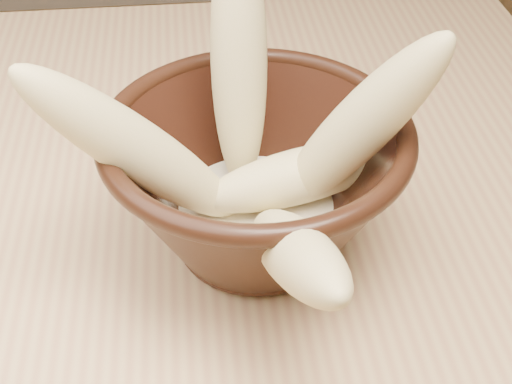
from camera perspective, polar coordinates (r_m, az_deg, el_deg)
The scene contains 7 objects.
bowl at distance 0.53m, azimuth -0.00°, elevation 0.87°, with size 0.23×0.23×0.12m.
milk_puddle at distance 0.55m, azimuth 0.00°, elevation -1.58°, with size 0.13×0.13×0.02m, color beige.
banana_upright at distance 0.53m, azimuth -1.37°, elevation 10.38°, with size 0.04×0.04×0.20m, color #CBBE78.
banana_left at distance 0.48m, azimuth -9.56°, elevation 3.39°, with size 0.04×0.04×0.20m, color #CBBE78.
banana_right at distance 0.49m, azimuth 8.14°, elevation 5.02°, with size 0.04×0.04×0.19m, color #CBBE78.
banana_across at distance 0.53m, azimuth 3.55°, elevation 1.31°, with size 0.04×0.04×0.15m, color #CBBE78.
banana_front at distance 0.44m, azimuth 3.15°, elevation -4.86°, with size 0.04×0.04×0.19m, color #CBBE78.
Camera 1 is at (0.20, -0.46, 1.15)m, focal length 50.00 mm.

